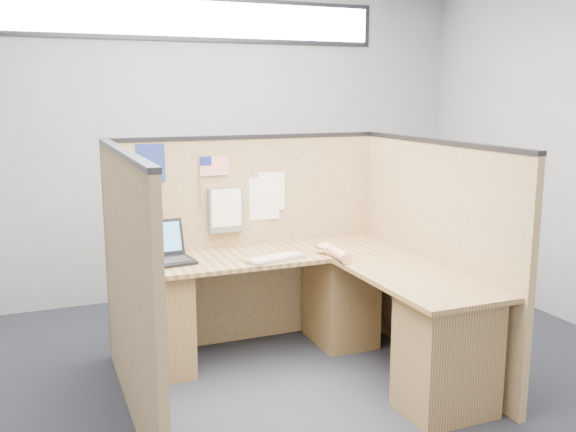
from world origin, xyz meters
name	(u,v)px	position (x,y,z in m)	size (l,w,h in m)	color
floor	(302,393)	(0.00, 0.00, 0.00)	(5.00, 5.00, 0.00)	black
wall_back	(203,141)	(0.00, 2.25, 1.40)	(5.00, 5.00, 0.00)	gray
clerestory_window	(201,19)	(0.00, 2.23, 2.45)	(3.30, 0.04, 0.38)	#232328
cubicle_partitions	(277,257)	(0.00, 0.43, 0.77)	(2.06, 1.83, 1.53)	olive
l_desk	(311,314)	(0.18, 0.29, 0.39)	(1.95, 1.75, 0.73)	brown
laptop	(164,252)	(-0.68, 0.75, 0.79)	(0.38, 0.37, 0.26)	black
keyboard	(276,258)	(0.01, 0.48, 0.74)	(0.42, 0.24, 0.03)	gray
mouse	(324,250)	(0.39, 0.53, 0.75)	(0.11, 0.07, 0.05)	silver
hand_forearm	(334,252)	(0.40, 0.39, 0.77)	(0.11, 0.39, 0.08)	tan
blue_poster	(150,163)	(-0.70, 0.97, 1.36)	(0.20, 0.00, 0.26)	navy
american_flag	(211,168)	(-0.29, 0.96, 1.31)	(0.21, 0.01, 0.36)	olive
file_holder	(226,210)	(-0.19, 0.94, 1.01)	(0.25, 0.05, 0.32)	slate
paper_left	(263,199)	(0.10, 0.97, 1.06)	(0.24, 0.00, 0.31)	white
paper_right	(270,191)	(0.16, 0.97, 1.12)	(0.22, 0.00, 0.28)	white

